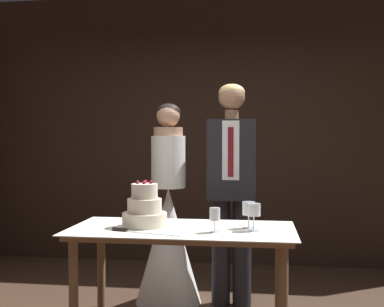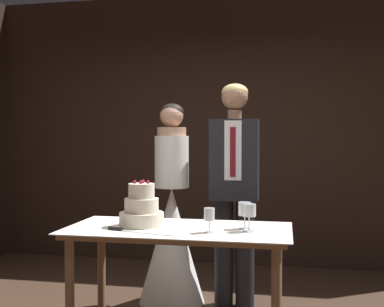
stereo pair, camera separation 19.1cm
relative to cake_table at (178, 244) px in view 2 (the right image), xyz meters
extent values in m
cube|color=black|center=(-0.03, 2.28, 0.77)|extent=(5.33, 0.12, 2.92)
cylinder|color=brown|center=(-0.61, -0.26, -0.31)|extent=(0.06, 0.06, 0.75)
cylinder|color=brown|center=(-0.61, 0.26, -0.31)|extent=(0.06, 0.06, 0.75)
cylinder|color=brown|center=(0.61, 0.26, -0.31)|extent=(0.06, 0.06, 0.75)
cube|color=brown|center=(0.00, 0.00, 0.08)|extent=(1.35, 0.63, 0.03)
cube|color=white|center=(0.00, 0.00, 0.10)|extent=(1.41, 0.69, 0.01)
cylinder|color=beige|center=(-0.25, 0.02, 0.15)|extent=(0.29, 0.29, 0.09)
cylinder|color=beige|center=(-0.25, 0.02, 0.24)|extent=(0.22, 0.22, 0.09)
cylinder|color=beige|center=(-0.25, 0.02, 0.33)|extent=(0.17, 0.17, 0.10)
sphere|color=maroon|center=(-0.21, 0.03, 0.39)|extent=(0.02, 0.02, 0.02)
sphere|color=maroon|center=(-0.25, 0.07, 0.39)|extent=(0.02, 0.02, 0.02)
sphere|color=maroon|center=(-0.29, 0.02, 0.39)|extent=(0.02, 0.02, 0.02)
sphere|color=maroon|center=(-0.25, 0.00, 0.39)|extent=(0.02, 0.02, 0.02)
cube|color=silver|center=(-0.14, -0.22, 0.10)|extent=(0.35, 0.11, 0.00)
cylinder|color=black|center=(-0.36, -0.16, 0.11)|extent=(0.10, 0.05, 0.02)
cylinder|color=silver|center=(0.45, -0.04, 0.10)|extent=(0.08, 0.08, 0.00)
cylinder|color=silver|center=(0.45, -0.04, 0.15)|extent=(0.01, 0.01, 0.09)
cylinder|color=silver|center=(0.45, -0.04, 0.23)|extent=(0.08, 0.08, 0.08)
cylinder|color=maroon|center=(0.45, -0.04, 0.21)|extent=(0.07, 0.07, 0.03)
cylinder|color=silver|center=(0.22, -0.12, 0.10)|extent=(0.06, 0.06, 0.00)
cylinder|color=silver|center=(0.22, -0.12, 0.14)|extent=(0.01, 0.01, 0.07)
cylinder|color=silver|center=(0.22, -0.12, 0.21)|extent=(0.06, 0.06, 0.08)
cylinder|color=maroon|center=(0.22, -0.12, 0.19)|extent=(0.05, 0.05, 0.03)
cylinder|color=silver|center=(0.41, 0.05, 0.10)|extent=(0.08, 0.08, 0.00)
cylinder|color=silver|center=(0.41, 0.05, 0.15)|extent=(0.01, 0.01, 0.08)
cylinder|color=silver|center=(0.41, 0.05, 0.23)|extent=(0.08, 0.08, 0.08)
cylinder|color=maroon|center=(0.41, 0.05, 0.20)|extent=(0.07, 0.07, 0.03)
cone|color=white|center=(-0.26, 0.91, -0.21)|extent=(0.54, 0.54, 0.95)
cylinder|color=white|center=(-0.26, 0.91, 0.48)|extent=(0.28, 0.28, 0.43)
cylinder|color=tan|center=(-0.26, 0.91, 0.72)|extent=(0.24, 0.24, 0.07)
sphere|color=tan|center=(-0.26, 0.91, 0.85)|extent=(0.19, 0.19, 0.19)
ellipsoid|color=black|center=(-0.26, 0.92, 0.88)|extent=(0.20, 0.20, 0.14)
cylinder|color=black|center=(0.17, 0.91, -0.26)|extent=(0.15, 0.15, 0.86)
cylinder|color=black|center=(0.35, 0.91, -0.26)|extent=(0.15, 0.15, 0.86)
cube|color=black|center=(0.26, 0.91, 0.50)|extent=(0.38, 0.24, 0.65)
cube|color=white|center=(0.26, 0.78, 0.57)|extent=(0.13, 0.01, 0.47)
cube|color=maroon|center=(0.26, 0.78, 0.56)|extent=(0.04, 0.01, 0.39)
cylinder|color=#A37556|center=(0.26, 0.91, 0.86)|extent=(0.11, 0.11, 0.07)
sphere|color=#A37556|center=(0.26, 0.91, 1.00)|extent=(0.21, 0.21, 0.21)
ellipsoid|color=#D6B770|center=(0.26, 0.92, 1.04)|extent=(0.21, 0.21, 0.14)
camera|label=1|loc=(0.47, -2.97, 0.66)|focal=45.00mm
camera|label=2|loc=(0.66, -2.93, 0.66)|focal=45.00mm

